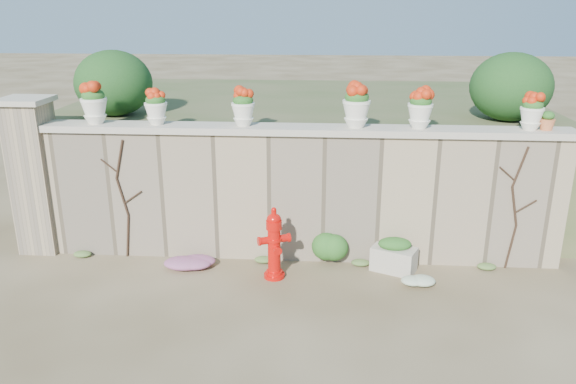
# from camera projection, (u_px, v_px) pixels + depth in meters

# --- Properties ---
(ground) EXTENTS (80.00, 80.00, 0.00)m
(ground) POSITION_uv_depth(u_px,v_px,m) (289.00, 314.00, 7.28)
(ground) COLOR #4F3F27
(ground) RESTS_ON ground
(stone_wall) EXTENTS (8.00, 0.40, 2.00)m
(stone_wall) POSITION_uv_depth(u_px,v_px,m) (297.00, 196.00, 8.67)
(stone_wall) COLOR gray
(stone_wall) RESTS_ON ground
(wall_cap) EXTENTS (8.10, 0.52, 0.10)m
(wall_cap) POSITION_uv_depth(u_px,v_px,m) (297.00, 130.00, 8.34)
(wall_cap) COLOR beige
(wall_cap) RESTS_ON stone_wall
(gate_pillar) EXTENTS (0.72, 0.72, 2.48)m
(gate_pillar) POSITION_uv_depth(u_px,v_px,m) (35.00, 175.00, 8.87)
(gate_pillar) COLOR gray
(gate_pillar) RESTS_ON ground
(raised_fill) EXTENTS (9.00, 6.00, 2.00)m
(raised_fill) POSITION_uv_depth(u_px,v_px,m) (306.00, 147.00, 11.70)
(raised_fill) COLOR #384C23
(raised_fill) RESTS_ON ground
(back_shrub_left) EXTENTS (1.30, 1.30, 1.10)m
(back_shrub_left) POSITION_uv_depth(u_px,v_px,m) (114.00, 83.00, 9.53)
(back_shrub_left) COLOR #143814
(back_shrub_left) RESTS_ON raised_fill
(back_shrub_right) EXTENTS (1.30, 1.30, 1.10)m
(back_shrub_right) POSITION_uv_depth(u_px,v_px,m) (511.00, 87.00, 9.08)
(back_shrub_right) COLOR #143814
(back_shrub_right) RESTS_ON raised_fill
(vine_left) EXTENTS (0.60, 0.04, 1.91)m
(vine_left) POSITION_uv_depth(u_px,v_px,m) (123.00, 198.00, 8.64)
(vine_left) COLOR black
(vine_left) RESTS_ON ground
(vine_right) EXTENTS (0.60, 0.04, 1.91)m
(vine_right) POSITION_uv_depth(u_px,v_px,m) (515.00, 207.00, 8.24)
(vine_right) COLOR black
(vine_right) RESTS_ON ground
(fire_hydrant) EXTENTS (0.47, 0.33, 1.08)m
(fire_hydrant) POSITION_uv_depth(u_px,v_px,m) (274.00, 243.00, 8.10)
(fire_hydrant) COLOR red
(fire_hydrant) RESTS_ON ground
(planter_box) EXTENTS (0.73, 0.60, 0.53)m
(planter_box) POSITION_uv_depth(u_px,v_px,m) (394.00, 255.00, 8.40)
(planter_box) COLOR beige
(planter_box) RESTS_ON ground
(green_shrub) EXTENTS (0.65, 0.59, 0.62)m
(green_shrub) POSITION_uv_depth(u_px,v_px,m) (333.00, 246.00, 8.57)
(green_shrub) COLOR #1E5119
(green_shrub) RESTS_ON ground
(magenta_clump) EXTENTS (0.79, 0.53, 0.21)m
(magenta_clump) POSITION_uv_depth(u_px,v_px,m) (188.00, 262.00, 8.51)
(magenta_clump) COLOR #CE29B2
(magenta_clump) RESTS_ON ground
(white_flowers) EXTENTS (0.57, 0.46, 0.21)m
(white_flowers) POSITION_uv_depth(u_px,v_px,m) (421.00, 281.00, 7.92)
(white_flowers) COLOR white
(white_flowers) RESTS_ON ground
(urn_pot_0) EXTENTS (0.39, 0.39, 0.62)m
(urn_pot_0) POSITION_uv_depth(u_px,v_px,m) (94.00, 103.00, 8.43)
(urn_pot_0) COLOR white
(urn_pot_0) RESTS_ON wall_cap
(urn_pot_1) EXTENTS (0.34, 0.34, 0.53)m
(urn_pot_1) POSITION_uv_depth(u_px,v_px,m) (156.00, 107.00, 8.38)
(urn_pot_1) COLOR white
(urn_pot_1) RESTS_ON wall_cap
(urn_pot_2) EXTENTS (0.35, 0.35, 0.55)m
(urn_pot_2) POSITION_uv_depth(u_px,v_px,m) (243.00, 108.00, 8.29)
(urn_pot_2) COLOR white
(urn_pot_2) RESTS_ON wall_cap
(urn_pot_3) EXTENTS (0.41, 0.41, 0.64)m
(urn_pot_3) POSITION_uv_depth(u_px,v_px,m) (356.00, 106.00, 8.16)
(urn_pot_3) COLOR white
(urn_pot_3) RESTS_ON wall_cap
(urn_pot_4) EXTENTS (0.37, 0.37, 0.57)m
(urn_pot_4) POSITION_uv_depth(u_px,v_px,m) (420.00, 109.00, 8.11)
(urn_pot_4) COLOR white
(urn_pot_4) RESTS_ON wall_cap
(urn_pot_5) EXTENTS (0.33, 0.33, 0.52)m
(urn_pot_5) POSITION_uv_depth(u_px,v_px,m) (532.00, 112.00, 8.01)
(urn_pot_5) COLOR white
(urn_pot_5) RESTS_ON wall_cap
(terracotta_pot) EXTENTS (0.22, 0.22, 0.26)m
(terracotta_pot) POSITION_uv_depth(u_px,v_px,m) (547.00, 122.00, 8.04)
(terracotta_pot) COLOR #C86B3D
(terracotta_pot) RESTS_ON wall_cap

